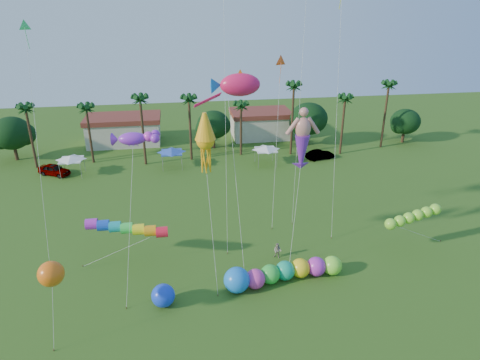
{
  "coord_description": "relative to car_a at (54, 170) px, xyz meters",
  "views": [
    {
      "loc": [
        -5.2,
        -23.31,
        23.49
      ],
      "look_at": [
        0.0,
        10.0,
        9.0
      ],
      "focal_mm": 32.0,
      "sensor_mm": 36.0,
      "label": 1
    }
  ],
  "objects": [
    {
      "name": "rainbow_tube",
      "position": [
        13.79,
        -24.93,
        2.72
      ],
      "size": [
        9.59,
        2.29,
        4.03
      ],
      "color": "red",
      "rests_on": "ground"
    },
    {
      "name": "lobster_kite",
      "position": [
        14.06,
        -26.65,
        12.35
      ],
      "size": [
        4.27,
        5.89,
        13.89
      ],
      "color": "purple",
      "rests_on": "ground"
    },
    {
      "name": "delta_kite_red",
      "position": [
        28.6,
        -15.91,
        16.36
      ],
      "size": [
        2.08,
        4.49,
        18.04
      ],
      "color": "#F4561B",
      "rests_on": "ground"
    },
    {
      "name": "green_worm",
      "position": [
        37.39,
        -26.5,
        2.56
      ],
      "size": [
        9.8,
        2.61,
        4.03
      ],
      "color": "#84E031",
      "rests_on": "ground"
    },
    {
      "name": "spectator_b",
      "position": [
        26.56,
        -25.52,
        -0.0
      ],
      "size": [
        0.97,
        0.92,
        1.58
      ],
      "primitive_type": "imported",
      "rotation": [
        0.0,
        0.0,
        -0.58
      ],
      "color": "#A19486",
      "rests_on": "ground"
    },
    {
      "name": "squid_kite",
      "position": [
        19.82,
        -26.71,
        11.93
      ],
      "size": [
        2.24,
        4.85,
        15.15
      ],
      "color": "#FFAA14",
      "rests_on": "ground"
    },
    {
      "name": "tree_line",
      "position": [
        26.25,
        7.38,
        3.48
      ],
      "size": [
        69.46,
        8.91,
        11.0
      ],
      "color": "#3A2819",
      "rests_on": "ground"
    },
    {
      "name": "fish_kite",
      "position": [
        23.39,
        -22.24,
        15.51
      ],
      "size": [
        5.72,
        7.15,
        17.44
      ],
      "color": "#E91955",
      "rests_on": "ground"
    },
    {
      "name": "merman_kite",
      "position": [
        28.29,
        -25.79,
        10.99
      ],
      "size": [
        2.89,
        4.39,
        14.44
      ],
      "color": "tan",
      "rests_on": "ground"
    },
    {
      "name": "car_b",
      "position": [
        39.58,
        0.38,
        -0.06
      ],
      "size": [
        4.68,
        2.48,
        1.47
      ],
      "primitive_type": "imported",
      "rotation": [
        0.0,
        0.0,
        1.79
      ],
      "color": "#4C4C54",
      "rests_on": "ground"
    },
    {
      "name": "tent_row",
      "position": [
        16.69,
        -0.29,
        1.96
      ],
      "size": [
        31.0,
        4.0,
        0.6
      ],
      "color": "white",
      "rests_on": "ground"
    },
    {
      "name": "buildings_row",
      "position": [
        19.6,
        13.38,
        1.21
      ],
      "size": [
        35.0,
        7.0,
        4.0
      ],
      "color": "beige",
      "rests_on": "ground"
    },
    {
      "name": "delta_kite_green",
      "position": [
        5.9,
        -21.13,
        19.93
      ],
      "size": [
        1.06,
        5.07,
        21.83
      ],
      "color": "#34DD69",
      "rests_on": "ground"
    },
    {
      "name": "car_a",
      "position": [
        0.0,
        0.0,
        0.0
      ],
      "size": [
        4.99,
        3.85,
        1.59
      ],
      "primitive_type": "imported",
      "rotation": [
        0.0,
        0.0,
        1.08
      ],
      "color": "#4C4C54",
      "rests_on": "ground"
    },
    {
      "name": "caterpillar_inflatable",
      "position": [
        25.82,
        -29.3,
        0.16
      ],
      "size": [
        11.17,
        3.37,
        2.27
      ],
      "rotation": [
        0.0,
        0.0,
        0.14
      ],
      "color": "#DC3AA2",
      "rests_on": "ground"
    },
    {
      "name": "ground",
      "position": [
        22.69,
        -36.62,
        -0.79
      ],
      "size": [
        160.0,
        160.0,
        0.0
      ],
      "primitive_type": "plane",
      "color": "#285116",
      "rests_on": "ground"
    },
    {
      "name": "blue_ball",
      "position": [
        15.64,
        -30.89,
        0.18
      ],
      "size": [
        1.94,
        1.94,
        1.94
      ],
      "primitive_type": "sphere",
      "color": "blue",
      "rests_on": "ground"
    },
    {
      "name": "orange_ball_kite",
      "position": [
        8.36,
        -33.68,
        5.09
      ],
      "size": [
        2.0,
        2.08,
        6.79
      ],
      "color": "orange",
      "rests_on": "ground"
    }
  ]
}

